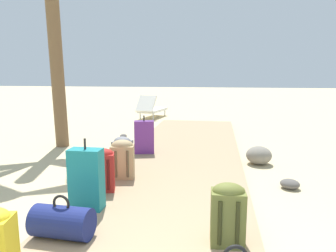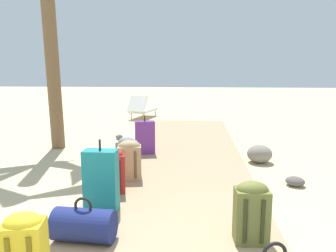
{
  "view_description": "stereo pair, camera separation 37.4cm",
  "coord_description": "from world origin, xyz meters",
  "views": [
    {
      "loc": [
        0.62,
        -1.12,
        1.55
      ],
      "look_at": [
        -0.3,
        4.74,
        0.55
      ],
      "focal_mm": 33.76,
      "sensor_mm": 36.0,
      "label": 1
    },
    {
      "loc": [
        0.25,
        -1.16,
        1.55
      ],
      "look_at": [
        -0.3,
        4.74,
        0.55
      ],
      "focal_mm": 33.76,
      "sensor_mm": 36.0,
      "label": 2
    }
  ],
  "objects": [
    {
      "name": "suitcase_teal",
      "position": [
        -0.76,
        1.97,
        0.41
      ],
      "size": [
        0.35,
        0.19,
        0.78
      ],
      "color": "#197A7F",
      "rests_on": "boardwalk"
    },
    {
      "name": "backpack_tan",
      "position": [
        -0.68,
        3.03,
        0.37
      ],
      "size": [
        0.36,
        0.3,
        0.55
      ],
      "color": "tan",
      "rests_on": "boardwalk"
    },
    {
      "name": "rock_right_far",
      "position": [
        1.62,
        3.17,
        0.06
      ],
      "size": [
        0.34,
        0.32,
        0.13
      ],
      "primitive_type": "ellipsoid",
      "rotation": [
        0.0,
        0.0,
        1.09
      ],
      "color": "#5B5651",
      "rests_on": "ground"
    },
    {
      "name": "suitcase_purple",
      "position": [
        -0.7,
        4.46,
        0.38
      ],
      "size": [
        0.39,
        0.28,
        0.7
      ],
      "color": "#6B2D84",
      "rests_on": "boardwalk"
    },
    {
      "name": "lounge_chair",
      "position": [
        -1.64,
        9.55,
        0.33
      ],
      "size": [
        0.87,
        1.61,
        0.8
      ],
      "color": "white",
      "rests_on": "ground"
    },
    {
      "name": "backpack_olive",
      "position": [
        0.73,
        1.47,
        0.37
      ],
      "size": [
        0.3,
        0.24,
        0.55
      ],
      "color": "olive",
      "rests_on": "boardwalk"
    },
    {
      "name": "backpack_yellow",
      "position": [
        -0.89,
        0.69,
        0.37
      ],
      "size": [
        0.3,
        0.27,
        0.56
      ],
      "color": "gold",
      "rests_on": "boardwalk"
    },
    {
      "name": "rock_right_mid",
      "position": [
        1.35,
        4.31,
        0.16
      ],
      "size": [
        0.54,
        0.54,
        0.31
      ],
      "primitive_type": "ellipsoid",
      "rotation": [
        0.0,
        0.0,
        2.82
      ],
      "color": "gray",
      "rests_on": "ground"
    },
    {
      "name": "ground_plane",
      "position": [
        0.0,
        3.45,
        0.0
      ],
      "size": [
        60.0,
        60.0,
        0.0
      ],
      "primitive_type": "plane",
      "color": "#CCB789"
    },
    {
      "name": "rock_left_mid",
      "position": [
        -1.58,
        6.01,
        0.06
      ],
      "size": [
        0.23,
        0.23,
        0.11
      ],
      "primitive_type": "ellipsoid",
      "rotation": [
        0.0,
        0.0,
        0.94
      ],
      "color": "slate",
      "rests_on": "ground"
    },
    {
      "name": "backpack_grey",
      "position": [
        -0.83,
        3.53,
        0.34
      ],
      "size": [
        0.3,
        0.29,
        0.49
      ],
      "color": "slate",
      "rests_on": "boardwalk"
    },
    {
      "name": "duffel_bag_navy",
      "position": [
        -0.73,
        1.35,
        0.23
      ],
      "size": [
        0.55,
        0.32,
        0.41
      ],
      "color": "navy",
      "rests_on": "boardwalk"
    },
    {
      "name": "backpack_red",
      "position": [
        -0.77,
        2.5,
        0.37
      ],
      "size": [
        0.32,
        0.28,
        0.55
      ],
      "color": "red",
      "rests_on": "boardwalk"
    },
    {
      "name": "boardwalk",
      "position": [
        0.0,
        4.31,
        0.04
      ],
      "size": [
        2.09,
        8.62,
        0.08
      ],
      "primitive_type": "cube",
      "color": "tan",
      "rests_on": "ground"
    }
  ]
}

